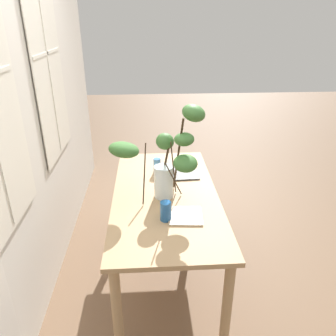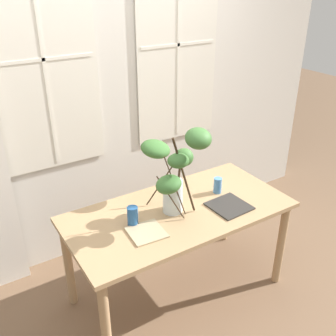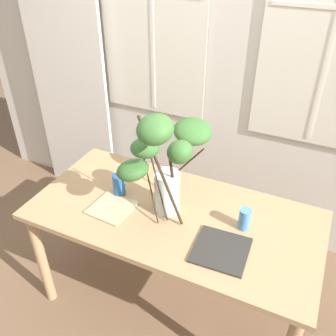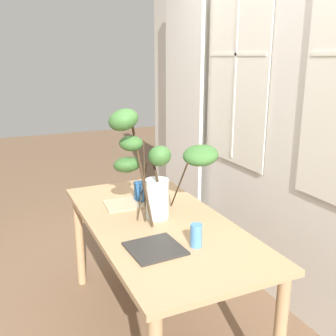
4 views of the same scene
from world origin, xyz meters
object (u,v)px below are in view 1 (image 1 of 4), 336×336
at_px(drinking_glass_blue_left, 166,211).
at_px(plate_square_left, 185,216).
at_px(drinking_glass_blue_right, 157,165).
at_px(vase_with_branches, 163,155).
at_px(plate_square_right, 182,173).
at_px(dining_table, 165,205).

distance_m(drinking_glass_blue_left, plate_square_left, 0.15).
relative_size(drinking_glass_blue_right, plate_square_left, 0.54).
distance_m(vase_with_branches, drinking_glass_blue_right, 0.50).
height_order(drinking_glass_blue_left, plate_square_right, drinking_glass_blue_left).
bearing_deg(plate_square_right, plate_square_left, 176.28).
relative_size(dining_table, drinking_glass_blue_right, 13.16).
height_order(vase_with_branches, drinking_glass_blue_left, vase_with_branches).
distance_m(plate_square_left, plate_square_right, 0.65).
bearing_deg(plate_square_left, plate_square_right, -3.72).
xyz_separation_m(dining_table, plate_square_left, (-0.33, -0.11, 0.10)).
bearing_deg(vase_with_branches, drinking_glass_blue_right, 3.95).
relative_size(vase_with_branches, drinking_glass_blue_right, 5.88).
distance_m(vase_with_branches, drinking_glass_blue_left, 0.41).
xyz_separation_m(drinking_glass_blue_left, plate_square_left, (0.03, -0.13, -0.06)).
distance_m(dining_table, plate_square_right, 0.38).
bearing_deg(drinking_glass_blue_right, plate_square_right, -105.06).
xyz_separation_m(vase_with_branches, plate_square_right, (0.37, -0.18, -0.32)).
bearing_deg(plate_square_left, dining_table, 19.20).
distance_m(dining_table, vase_with_branches, 0.43).
xyz_separation_m(drinking_glass_blue_right, plate_square_left, (-0.71, -0.16, -0.05)).
height_order(drinking_glass_blue_left, drinking_glass_blue_right, drinking_glass_blue_left).
xyz_separation_m(vase_with_branches, drinking_glass_blue_right, (0.42, 0.03, -0.27)).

